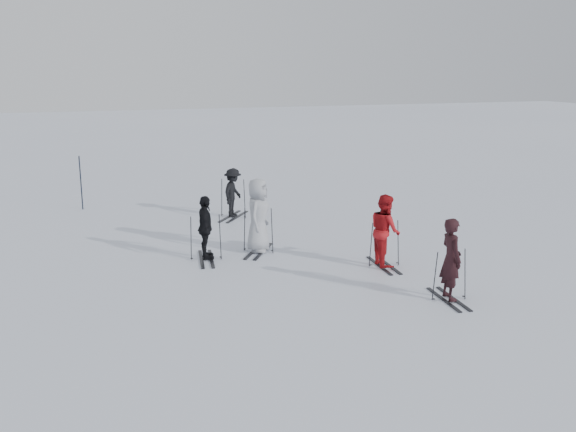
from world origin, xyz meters
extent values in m
plane|color=silver|center=(0.00, 0.00, 0.00)|extent=(120.00, 120.00, 0.00)
imported|color=black|center=(2.02, -3.45, 0.87)|extent=(0.49, 0.68, 1.74)
imported|color=#A81317|center=(1.86, -0.87, 0.89)|extent=(0.75, 0.92, 1.77)
imported|color=#9EA1A7|center=(-0.71, 1.37, 0.97)|extent=(1.04, 1.14, 1.95)
imported|color=black|center=(-2.18, 1.13, 0.81)|extent=(0.55, 1.00, 1.63)
imported|color=black|center=(-0.29, 5.49, 0.79)|extent=(1.08, 1.17, 1.58)
cylinder|color=black|center=(-4.90, 8.38, 0.93)|extent=(0.04, 0.04, 1.86)
camera|label=1|loc=(-5.51, -14.37, 4.82)|focal=40.00mm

